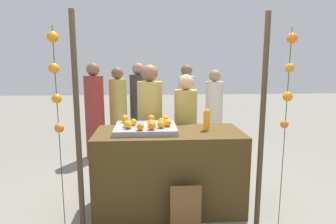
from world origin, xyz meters
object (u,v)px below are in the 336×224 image
object	(u,v)px
orange_1	(151,118)
vendor_right	(185,135)
chalkboard_sign	(186,209)
juice_bottle	(207,120)
stall_counter	(169,170)
vendor_left	(150,130)
orange_0	(168,123)

from	to	relation	value
orange_1	vendor_right	world-z (taller)	vendor_right
chalkboard_sign	vendor_right	world-z (taller)	vendor_right
chalkboard_sign	vendor_right	size ratio (longest dim) A/B	0.33
juice_bottle	stall_counter	bearing A→B (deg)	-175.39
orange_1	vendor_left	distance (m)	0.50
stall_counter	juice_bottle	world-z (taller)	juice_bottle
orange_0	vendor_right	size ratio (longest dim) A/B	0.06
orange_1	juice_bottle	bearing A→B (deg)	-18.57
vendor_right	orange_1	bearing A→B (deg)	-140.64
stall_counter	vendor_right	bearing A→B (deg)	66.75
stall_counter	orange_1	xyz separation A→B (m)	(-0.20, 0.25, 0.57)
orange_1	vendor_right	bearing A→B (deg)	39.36
vendor_left	orange_1	bearing A→B (deg)	-88.19
vendor_left	vendor_right	bearing A→B (deg)	-4.84
orange_1	vendor_left	xyz separation A→B (m)	(-0.01, 0.43, -0.25)
orange_1	orange_0	bearing A→B (deg)	-56.09
orange_1	vendor_left	size ratio (longest dim) A/B	0.05
vendor_left	vendor_right	size ratio (longest dim) A/B	1.08
juice_bottle	chalkboard_sign	size ratio (longest dim) A/B	0.49
stall_counter	orange_1	distance (m)	0.66
stall_counter	chalkboard_sign	size ratio (longest dim) A/B	3.33
orange_0	juice_bottle	bearing A→B (deg)	6.85
vendor_right	juice_bottle	bearing A→B (deg)	-74.41
orange_0	chalkboard_sign	world-z (taller)	orange_0
orange_0	chalkboard_sign	bearing A→B (deg)	-72.75
orange_0	orange_1	bearing A→B (deg)	123.91
stall_counter	vendor_left	world-z (taller)	vendor_left
orange_1	stall_counter	bearing A→B (deg)	-51.68
orange_1	chalkboard_sign	bearing A→B (deg)	-66.32
chalkboard_sign	stall_counter	bearing A→B (deg)	104.93
orange_0	orange_1	size ratio (longest dim) A/B	1.00
stall_counter	vendor_left	xyz separation A→B (m)	(-0.21, 0.69, 0.32)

